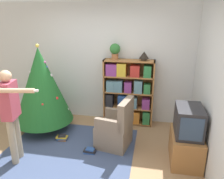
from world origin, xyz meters
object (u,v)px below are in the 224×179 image
(christmas_tree, at_px, (41,86))
(standing_person, at_px, (11,110))
(bookshelf, at_px, (128,93))
(table_lamp, at_px, (144,55))
(armchair, at_px, (116,130))
(potted_plant, at_px, (115,50))
(television, at_px, (189,121))

(christmas_tree, bearing_deg, standing_person, -87.01)
(bookshelf, distance_m, christmas_tree, 1.80)
(standing_person, height_order, table_lamp, table_lamp)
(armchair, distance_m, potted_plant, 1.64)
(television, relative_size, christmas_tree, 0.33)
(christmas_tree, xyz_separation_m, armchair, (1.57, -0.35, -0.64))
(bookshelf, bearing_deg, potted_plant, 178.02)
(television, distance_m, christmas_tree, 2.84)
(table_lamp, bearing_deg, standing_person, -138.44)
(christmas_tree, relative_size, table_lamp, 8.95)
(armchair, relative_size, standing_person, 0.60)
(armchair, height_order, standing_person, standing_person)
(television, xyz_separation_m, christmas_tree, (-2.77, 0.58, 0.24))
(potted_plant, xyz_separation_m, table_lamp, (0.60, -0.00, -0.09))
(standing_person, xyz_separation_m, table_lamp, (1.92, 1.71, 0.63))
(christmas_tree, bearing_deg, bookshelf, 20.47)
(armchair, bearing_deg, potted_plant, -157.77)
(christmas_tree, xyz_separation_m, potted_plant, (1.38, 0.63, 0.65))
(bookshelf, height_order, table_lamp, table_lamp)
(bookshelf, distance_m, table_lamp, 0.87)
(armchair, relative_size, table_lamp, 4.60)
(potted_plant, height_order, table_lamp, potted_plant)
(bookshelf, relative_size, armchair, 1.55)
(standing_person, bearing_deg, television, 89.96)
(armchair, bearing_deg, christmas_tree, -91.47)
(television, relative_size, table_lamp, 2.93)
(potted_plant, bearing_deg, table_lamp, -0.00)
(potted_plant, bearing_deg, bookshelf, -1.98)
(television, relative_size, potted_plant, 1.78)
(christmas_tree, height_order, potted_plant, christmas_tree)
(potted_plant, bearing_deg, television, -41.22)
(armchair, relative_size, potted_plant, 2.80)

